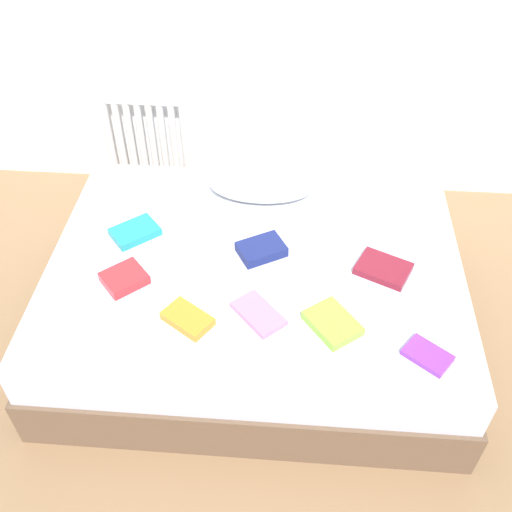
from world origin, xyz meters
TOP-DOWN VIEW (x-y plane):
  - ground_plane at (0.00, 0.00)m, footprint 8.00×8.00m
  - bed at (0.00, 0.00)m, footprint 2.00×1.50m
  - radiator at (-0.80, 1.20)m, footprint 0.54×0.04m
  - pillow at (-0.01, 0.51)m, footprint 0.56×0.28m
  - textbook_white at (-0.30, 0.04)m, footprint 0.28×0.29m
  - textbook_pink at (0.04, -0.34)m, footprint 0.26×0.27m
  - textbook_lime at (0.36, -0.38)m, footprint 0.27×0.28m
  - textbook_purple at (0.74, -0.51)m, footprint 0.22×0.21m
  - textbook_red at (-0.59, -0.19)m, footprint 0.24×0.24m
  - textbook_orange at (-0.26, -0.40)m, footprint 0.25×0.22m
  - textbook_teal at (-0.61, 0.14)m, footprint 0.27×0.26m
  - textbook_maroon at (0.60, -0.03)m, footprint 0.29×0.26m
  - textbook_navy at (0.03, 0.05)m, footprint 0.26×0.24m

SIDE VIEW (x-z plane):
  - ground_plane at x=0.00m, z-range 0.00..0.00m
  - bed at x=0.00m, z-range 0.00..0.50m
  - radiator at x=-0.80m, z-range 0.09..0.67m
  - textbook_purple at x=0.74m, z-range 0.50..0.52m
  - textbook_pink at x=0.04m, z-range 0.50..0.53m
  - textbook_white at x=-0.30m, z-range 0.50..0.53m
  - textbook_maroon at x=0.60m, z-range 0.50..0.53m
  - textbook_teal at x=-0.61m, z-range 0.50..0.54m
  - textbook_lime at x=0.36m, z-range 0.50..0.54m
  - textbook_orange at x=-0.26m, z-range 0.50..0.54m
  - textbook_red at x=-0.59m, z-range 0.50..0.55m
  - textbook_navy at x=0.03m, z-range 0.50..0.55m
  - pillow at x=-0.01m, z-range 0.50..0.63m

